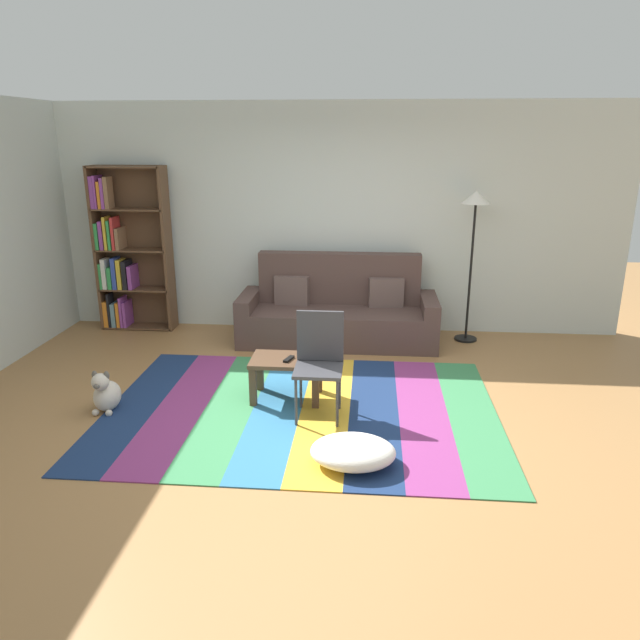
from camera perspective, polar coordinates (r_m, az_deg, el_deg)
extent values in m
plane|color=#9E7042|center=(5.14, -0.15, -9.36)|extent=(14.00, 14.00, 0.00)
cube|color=silver|center=(7.20, 1.65, 9.65)|extent=(6.80, 0.10, 2.70)
cube|color=navy|center=(5.63, -17.17, -7.69)|extent=(0.42, 2.47, 0.01)
cube|color=#843370|center=(5.49, -13.01, -8.00)|extent=(0.42, 2.47, 0.01)
cube|color=#387F4C|center=(5.38, -8.65, -8.28)|extent=(0.42, 2.47, 0.01)
cube|color=teal|center=(5.30, -4.12, -8.53)|extent=(0.42, 2.47, 0.01)
cube|color=gold|center=(5.25, 0.52, -8.72)|extent=(0.42, 2.47, 0.01)
cube|color=navy|center=(5.24, 5.21, -8.86)|extent=(0.42, 2.47, 0.01)
cube|color=#843370|center=(5.26, 9.90, -8.94)|extent=(0.42, 2.47, 0.01)
cube|color=#387F4C|center=(5.32, 14.52, -8.97)|extent=(0.42, 2.47, 0.01)
cube|color=#4C3833|center=(6.87, 1.70, -0.58)|extent=(1.90, 0.80, 0.40)
cube|color=#4C3833|center=(7.02, 1.88, 4.06)|extent=(1.90, 0.20, 0.60)
cube|color=#4C3833|center=(6.98, -6.85, 0.28)|extent=(0.18, 0.80, 0.56)
cube|color=#4C3833|center=(6.87, 10.40, -0.16)|extent=(0.18, 0.80, 0.56)
cube|color=brown|center=(6.99, -2.70, 2.80)|extent=(0.42, 0.19, 0.36)
cube|color=brown|center=(6.94, 6.36, 2.59)|extent=(0.42, 0.19, 0.36)
cube|color=brown|center=(7.74, -20.50, 6.41)|extent=(0.04, 0.28, 1.98)
cube|color=brown|center=(7.41, -14.41, 6.52)|extent=(0.04, 0.28, 1.98)
cube|color=brown|center=(7.69, -17.15, 6.67)|extent=(0.90, 0.01, 1.98)
cube|color=brown|center=(7.80, -16.88, -0.55)|extent=(0.86, 0.28, 0.02)
cube|color=brown|center=(7.67, -17.20, 2.91)|extent=(0.86, 0.28, 0.02)
cube|color=brown|center=(7.57, -17.52, 6.47)|extent=(0.86, 0.28, 0.02)
cube|color=brown|center=(7.50, -17.86, 10.12)|extent=(0.86, 0.28, 0.02)
cube|color=brown|center=(7.46, -18.21, 13.82)|extent=(0.86, 0.28, 0.02)
cube|color=orange|center=(7.88, -19.67, 0.65)|extent=(0.05, 0.21, 0.32)
cube|color=black|center=(7.83, -19.47, 0.95)|extent=(0.03, 0.17, 0.42)
cube|color=#668C99|center=(7.86, -18.99, 0.59)|extent=(0.05, 0.24, 0.30)
cube|color=orange|center=(7.83, -18.60, 0.63)|extent=(0.04, 0.24, 0.31)
cube|color=purple|center=(7.79, -18.37, 0.80)|extent=(0.03, 0.21, 0.37)
cube|color=purple|center=(7.80, -18.01, 0.63)|extent=(0.04, 0.25, 0.31)
cube|color=green|center=(7.75, -20.16, 4.03)|extent=(0.03, 0.18, 0.31)
cube|color=silver|center=(7.72, -19.90, 4.23)|extent=(0.05, 0.16, 0.37)
cube|color=green|center=(7.72, -19.36, 3.89)|extent=(0.05, 0.20, 0.27)
cube|color=#334CB2|center=(7.68, -19.01, 4.31)|extent=(0.05, 0.20, 0.38)
cube|color=gold|center=(7.66, -18.56, 4.24)|extent=(0.05, 0.19, 0.36)
cube|color=black|center=(7.65, -18.04, 4.22)|extent=(0.05, 0.24, 0.35)
cube|color=purple|center=(7.64, -17.54, 4.02)|extent=(0.05, 0.25, 0.29)
cube|color=green|center=(7.67, -20.46, 7.60)|extent=(0.04, 0.20, 0.31)
cube|color=purple|center=(7.66, -20.05, 7.71)|extent=(0.04, 0.23, 0.34)
cube|color=gold|center=(7.61, -19.77, 7.89)|extent=(0.03, 0.19, 0.39)
cube|color=green|center=(7.59, -19.45, 7.74)|extent=(0.03, 0.18, 0.35)
cube|color=red|center=(7.59, -19.06, 7.92)|extent=(0.03, 0.22, 0.39)
cube|color=#8C6647|center=(7.60, -18.63, 7.48)|extent=(0.04, 0.26, 0.26)
cube|color=purple|center=(7.63, -20.79, 11.43)|extent=(0.05, 0.24, 0.37)
cube|color=purple|center=(7.61, -20.53, 11.48)|extent=(0.03, 0.23, 0.38)
cube|color=orange|center=(7.56, -20.32, 11.20)|extent=(0.03, 0.16, 0.31)
cube|color=purple|center=(7.56, -19.97, 11.41)|extent=(0.04, 0.21, 0.36)
cube|color=#8C6647|center=(7.52, -19.69, 11.46)|extent=(0.05, 0.17, 0.37)
cube|color=#513826|center=(5.35, -3.24, -3.88)|extent=(0.64, 0.42, 0.04)
cube|color=#513826|center=(5.31, -6.47, -6.38)|extent=(0.06, 0.06, 0.35)
cube|color=#513826|center=(5.23, -0.43, -6.64)|extent=(0.06, 0.06, 0.35)
cube|color=#513826|center=(5.62, -5.79, -4.98)|extent=(0.06, 0.06, 0.35)
cube|color=#513826|center=(5.55, -0.10, -5.20)|extent=(0.06, 0.06, 0.35)
ellipsoid|color=white|center=(4.43, 3.20, -12.54)|extent=(0.63, 0.49, 0.20)
ellipsoid|color=beige|center=(5.56, -19.75, -6.86)|extent=(0.22, 0.30, 0.26)
sphere|color=beige|center=(5.40, -20.39, -5.60)|extent=(0.15, 0.15, 0.15)
ellipsoid|color=#5B5750|center=(5.36, -20.64, -5.95)|extent=(0.06, 0.07, 0.05)
ellipsoid|color=#5B5750|center=(5.42, -20.86, -4.98)|extent=(0.05, 0.04, 0.08)
ellipsoid|color=#5B5750|center=(5.38, -19.85, -5.05)|extent=(0.05, 0.04, 0.08)
sphere|color=beige|center=(5.51, -20.79, -8.32)|extent=(0.06, 0.06, 0.06)
sphere|color=beige|center=(5.46, -19.64, -8.43)|extent=(0.06, 0.06, 0.06)
cylinder|color=black|center=(7.22, 13.81, -1.76)|extent=(0.26, 0.26, 0.02)
cylinder|color=black|center=(7.01, 14.27, 4.41)|extent=(0.03, 0.03, 1.57)
cone|color=white|center=(6.88, 14.81, 11.36)|extent=(0.32, 0.32, 0.14)
cube|color=black|center=(5.30, -3.02, -3.77)|extent=(0.09, 0.16, 0.02)
cube|color=#38383D|center=(4.96, -0.16, -4.82)|extent=(0.40, 0.40, 0.03)
cube|color=#38383D|center=(5.05, 0.02, -1.52)|extent=(0.40, 0.03, 0.44)
cylinder|color=#38383D|center=(4.92, -2.33, -7.96)|extent=(0.02, 0.02, 0.42)
cylinder|color=#38383D|center=(4.89, 1.67, -8.10)|extent=(0.02, 0.02, 0.42)
cylinder|color=#38383D|center=(5.22, -1.86, -6.37)|extent=(0.02, 0.02, 0.42)
cylinder|color=#38383D|center=(5.20, 1.89, -6.50)|extent=(0.02, 0.02, 0.42)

